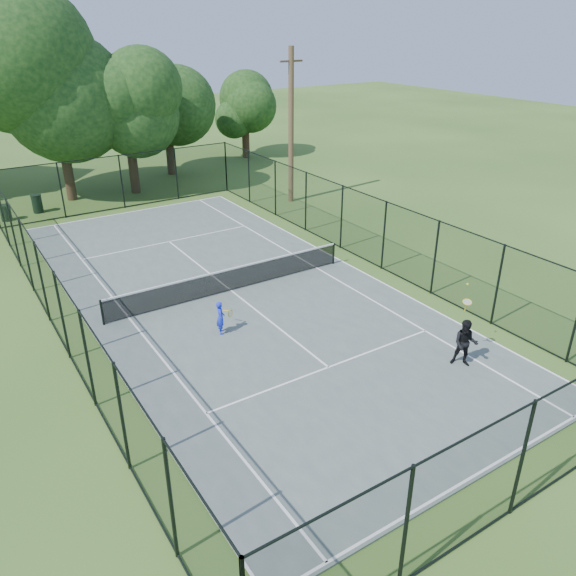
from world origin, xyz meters
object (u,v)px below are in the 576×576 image
tennis_net (231,279)px  player_blue (221,317)px  player_black (465,343)px  trash_bin_right (37,204)px  utility_pole (291,127)px  trash_bin_left (6,213)px

tennis_net → player_blue: (-1.80, -2.72, 0.07)m
player_blue → player_black: bearing=-47.2°
trash_bin_right → player_black: player_black is taller
utility_pole → player_black: size_ratio=3.50×
tennis_net → trash_bin_right: bearing=106.3°
player_black → tennis_net: bearing=112.7°
player_blue → player_black: (5.35, -5.79, 0.18)m
tennis_net → utility_pole: (8.66, 9.00, 3.70)m
trash_bin_right → trash_bin_left: bearing=-162.1°
utility_pole → player_blue: (-10.46, -11.72, -3.63)m
tennis_net → trash_bin_right: (-4.30, 14.76, -0.07)m
trash_bin_right → utility_pole: 14.67m
trash_bin_right → utility_pole: (12.96, -5.76, 3.77)m
tennis_net → trash_bin_left: size_ratio=11.77×
tennis_net → trash_bin_right: size_ratio=9.98×
trash_bin_right → player_black: bearing=-71.3°
trash_bin_left → player_blue: size_ratio=0.73×
tennis_net → player_blue: size_ratio=8.59×
utility_pole → player_black: utility_pole is taller
trash_bin_left → tennis_net: bearing=-67.1°
utility_pole → trash_bin_left: bearing=160.4°
trash_bin_left → trash_bin_right: trash_bin_right is taller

